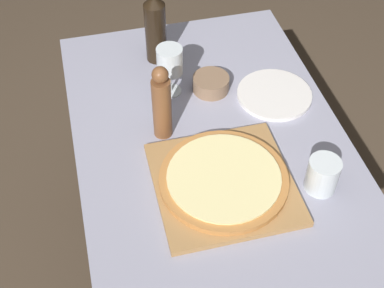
{
  "coord_description": "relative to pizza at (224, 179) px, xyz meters",
  "views": [
    {
      "loc": [
        -0.32,
        -1.06,
        1.92
      ],
      "look_at": [
        -0.07,
        -0.06,
        0.8
      ],
      "focal_mm": 50.0,
      "sensor_mm": 36.0,
      "label": 1
    }
  ],
  "objects": [
    {
      "name": "pizza",
      "position": [
        0.0,
        0.0,
        0.0
      ],
      "size": [
        0.36,
        0.36,
        0.02
      ],
      "color": "#BC7A3D",
      "rests_on": "cutting_board"
    },
    {
      "name": "cutting_board",
      "position": [
        0.0,
        0.0,
        -0.02
      ],
      "size": [
        0.38,
        0.38,
        0.02
      ],
      "color": "#A87A47",
      "rests_on": "dining_table"
    },
    {
      "name": "drinking_tumbler",
      "position": [
        0.26,
        -0.07,
        0.02
      ],
      "size": [
        0.09,
        0.09,
        0.1
      ],
      "color": "silver",
      "rests_on": "dining_table"
    },
    {
      "name": "pepper_mill",
      "position": [
        -0.12,
        0.24,
        0.09
      ],
      "size": [
        0.06,
        0.06,
        0.25
      ],
      "color": "brown",
      "rests_on": "dining_table"
    },
    {
      "name": "ground_plane",
      "position": [
        0.01,
        0.18,
        -0.77
      ],
      "size": [
        12.0,
        12.0,
        0.0
      ],
      "primitive_type": "plane",
      "color": "#4C3D2D"
    },
    {
      "name": "small_bowl",
      "position": [
        0.07,
        0.4,
        -0.0
      ],
      "size": [
        0.12,
        0.12,
        0.05
      ],
      "color": "#84664C",
      "rests_on": "dining_table"
    },
    {
      "name": "wine_bottle",
      "position": [
        -0.07,
        0.6,
        0.1
      ],
      "size": [
        0.07,
        0.07,
        0.33
      ],
      "color": "black",
      "rests_on": "dining_table"
    },
    {
      "name": "dining_table",
      "position": [
        0.01,
        0.18,
        -0.14
      ],
      "size": [
        0.81,
        1.22,
        0.74
      ],
      "color": "#9393A8",
      "rests_on": "ground_plane"
    },
    {
      "name": "wine_glass",
      "position": [
        -0.06,
        0.42,
        0.09
      ],
      "size": [
        0.08,
        0.08,
        0.17
      ],
      "color": "silver",
      "rests_on": "dining_table"
    },
    {
      "name": "dinner_plate",
      "position": [
        0.26,
        0.32,
        -0.02
      ],
      "size": [
        0.24,
        0.24,
        0.01
      ],
      "color": "white",
      "rests_on": "dining_table"
    }
  ]
}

